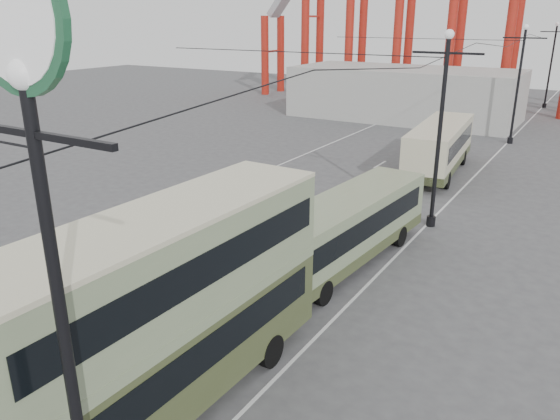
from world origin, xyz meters
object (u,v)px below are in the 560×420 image
Objects in this scene: pedestrian at (242,304)px; single_decker_green at (346,227)px; double_decker_bus at (168,304)px; lamp_post_near at (38,165)px; single_decker_cream at (440,146)px.

single_decker_green is at bearing -100.73° from pedestrian.
pedestrian is at bearing -92.12° from single_decker_green.
single_decker_green is (0.11, 10.48, -1.41)m from double_decker_bus.
lamp_post_near is at bearing -64.63° from double_decker_bus.
lamp_post_near is 1.02× the size of single_decker_green.
double_decker_bus reaches higher than single_decker_cream.
single_decker_cream is (-0.64, 26.61, -1.23)m from double_decker_bus.
lamp_post_near reaches higher than single_decker_green.
lamp_post_near reaches higher than pedestrian.
single_decker_cream is at bearing 94.68° from lamp_post_near.
lamp_post_near is at bearing -90.55° from single_decker_cream.
single_decker_cream reaches higher than pedestrian.
pedestrian is (-2.53, 8.27, -6.90)m from lamp_post_near.
single_decker_cream is 22.61m from pedestrian.
pedestrian is (-0.00, -22.60, -0.88)m from single_decker_cream.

